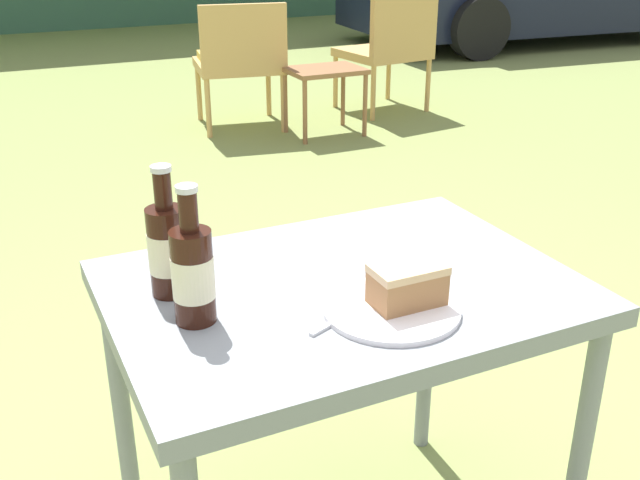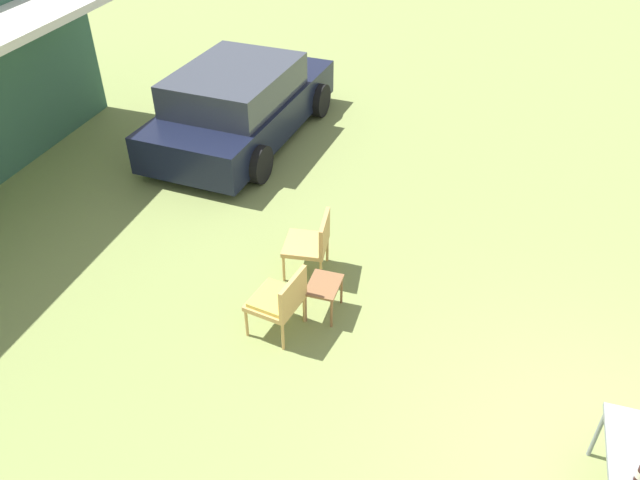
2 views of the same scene
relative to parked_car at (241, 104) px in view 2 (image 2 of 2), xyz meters
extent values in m
cube|color=black|center=(0.06, 0.00, -0.16)|extent=(4.33, 2.15, 0.63)
cube|color=#383D47|center=(-0.15, 0.01, 0.42)|extent=(2.44, 1.86, 0.55)
cylinder|color=black|center=(1.43, 0.84, -0.34)|extent=(0.63, 0.25, 0.62)
cylinder|color=black|center=(1.29, -1.05, -0.34)|extent=(0.63, 0.25, 0.62)
cylinder|color=black|center=(-1.17, 1.04, -0.34)|extent=(0.63, 0.25, 0.62)
cylinder|color=black|center=(-1.31, -0.85, -0.34)|extent=(0.63, 0.25, 0.62)
cylinder|color=tan|center=(-4.08, -2.06, -0.45)|extent=(0.04, 0.04, 0.39)
cylinder|color=tan|center=(-4.58, -1.98, -0.45)|extent=(0.04, 0.04, 0.39)
cylinder|color=tan|center=(-4.16, -2.54, -0.45)|extent=(0.04, 0.04, 0.39)
cylinder|color=tan|center=(-4.66, -2.45, -0.45)|extent=(0.04, 0.04, 0.39)
cube|color=tan|center=(-4.37, -2.26, -0.23)|extent=(0.65, 0.62, 0.06)
cube|color=tan|center=(-4.41, -2.50, 0.00)|extent=(0.56, 0.15, 0.40)
cube|color=gold|center=(-4.37, -2.26, -0.18)|extent=(0.58, 0.54, 0.05)
cylinder|color=tan|center=(-3.02, -1.99, -0.45)|extent=(0.04, 0.04, 0.39)
cylinder|color=tan|center=(-3.52, -2.05, -0.45)|extent=(0.04, 0.04, 0.39)
cylinder|color=tan|center=(-2.96, -2.46, -0.45)|extent=(0.04, 0.04, 0.39)
cylinder|color=tan|center=(-3.46, -2.53, -0.45)|extent=(0.04, 0.04, 0.39)
cube|color=tan|center=(-3.24, -2.26, -0.23)|extent=(0.63, 0.60, 0.06)
cube|color=tan|center=(-3.21, -2.50, 0.00)|extent=(0.56, 0.12, 0.40)
cube|color=brown|center=(-3.94, -2.71, -0.22)|extent=(0.49, 0.37, 0.03)
cylinder|color=brown|center=(-4.15, -2.87, -0.44)|extent=(0.03, 0.03, 0.41)
cylinder|color=brown|center=(-3.72, -2.87, -0.44)|extent=(0.03, 0.03, 0.41)
cylinder|color=brown|center=(-4.15, -2.55, -0.44)|extent=(0.03, 0.03, 0.41)
cylinder|color=brown|center=(-3.72, -2.55, -0.44)|extent=(0.03, 0.03, 0.41)
cylinder|color=gray|center=(-5.09, -5.72, -0.31)|extent=(0.04, 0.04, 0.68)
camera|label=1|loc=(-6.08, -7.14, 0.72)|focal=42.00mm
camera|label=2|loc=(-9.27, -4.31, 4.58)|focal=35.00mm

